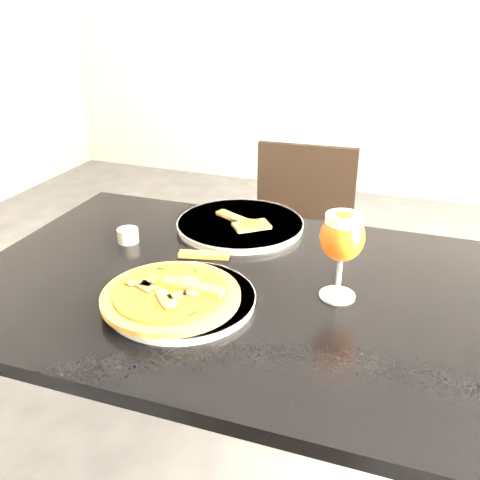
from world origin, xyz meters
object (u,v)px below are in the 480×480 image
at_px(dining_table, 238,316).
at_px(pizza, 171,294).
at_px(chair_far, 298,252).
at_px(beer_glass, 342,238).

height_order(dining_table, pizza, pizza).
relative_size(chair_far, beer_glass, 4.37).
relative_size(chair_far, pizza, 2.93).
xyz_separation_m(dining_table, chair_far, (-0.05, 0.77, -0.20)).
bearing_deg(dining_table, pizza, -125.12).
bearing_deg(pizza, beer_glass, 26.03).
height_order(chair_far, pizza, chair_far).
relative_size(dining_table, pizza, 4.31).
bearing_deg(pizza, dining_table, 56.10).
height_order(pizza, beer_glass, beer_glass).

